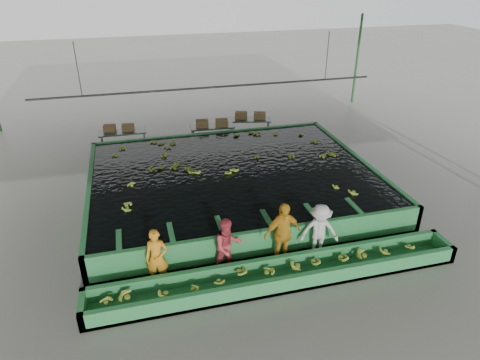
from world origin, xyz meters
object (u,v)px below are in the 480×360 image
object	(u,v)px
worker_c	(282,234)
box_stack_mid	(212,126)
packing_table_mid	(212,135)
packing_table_right	(250,128)
flotation_tank	(233,181)
worker_a	(157,258)
box_stack_right	(250,119)
sorting_trough	(280,274)
packing_table_left	(124,141)
box_stack_left	(119,131)
worker_d	(319,231)
worker_b	(228,246)

from	to	relation	value
worker_c	box_stack_mid	xyz separation A→B (m)	(-0.14, 8.95, -0.04)
box_stack_mid	worker_c	bearing A→B (deg)	-89.12
packing_table_mid	packing_table_right	xyz separation A→B (m)	(1.93, 0.52, -0.00)
flotation_tank	worker_a	world-z (taller)	worker_a
box_stack_right	box_stack_mid	bearing A→B (deg)	-162.86
worker_a	box_stack_mid	bearing A→B (deg)	79.25
worker_a	sorting_trough	bearing A→B (deg)	-5.29
flotation_tank	box_stack_mid	size ratio (longest dim) A/B	6.89
packing_table_left	packing_table_mid	bearing A→B (deg)	-4.23
flotation_tank	box_stack_mid	xyz separation A→B (m)	(0.19, 4.65, 0.45)
flotation_tank	box_stack_left	bearing A→B (deg)	127.22
worker_c	box_stack_mid	size ratio (longest dim) A/B	1.30
packing_table_mid	flotation_tank	bearing A→B (deg)	-92.53
worker_d	packing_table_left	xyz separation A→B (m)	(-5.17, 9.31, -0.38)
worker_d	box_stack_mid	distance (m)	9.03
worker_a	packing_table_left	xyz separation A→B (m)	(-0.67, 9.31, -0.35)
worker_d	packing_table_right	size ratio (longest dim) A/B	0.85
packing_table_left	box_stack_mid	world-z (taller)	box_stack_mid
box_stack_left	box_stack_right	distance (m)	6.05
worker_c	worker_d	xyz separation A→B (m)	(1.10, 0.00, -0.11)
packing_table_left	box_stack_mid	distance (m)	3.98
packing_table_left	worker_b	bearing A→B (deg)	-74.75
worker_a	box_stack_left	distance (m)	9.44
worker_b	box_stack_right	xyz separation A→B (m)	(3.38, 9.56, 0.08)
worker_b	packing_table_mid	size ratio (longest dim) A/B	0.82
packing_table_left	box_stack_left	size ratio (longest dim) A/B	1.55
worker_a	packing_table_mid	distance (m)	9.60
box_stack_left	packing_table_mid	bearing A→B (deg)	-5.45
worker_a	packing_table_right	xyz separation A→B (m)	(5.21, 9.53, -0.36)
sorting_trough	box_stack_mid	distance (m)	9.77
flotation_tank	packing_table_mid	distance (m)	4.72
worker_c	box_stack_mid	world-z (taller)	worker_c
sorting_trough	box_stack_right	xyz separation A→B (m)	(2.17, 10.36, 0.65)
worker_d	box_stack_right	world-z (taller)	worker_d
worker_a	box_stack_mid	world-z (taller)	worker_a
sorting_trough	worker_d	bearing A→B (deg)	29.34
box_stack_mid	box_stack_right	world-z (taller)	box_stack_mid
flotation_tank	packing_table_right	xyz separation A→B (m)	(2.13, 5.23, -0.00)
worker_c	packing_table_left	bearing A→B (deg)	104.60
packing_table_left	box_stack_left	world-z (taller)	box_stack_left
packing_table_right	box_stack_left	world-z (taller)	box_stack_left
worker_b	packing_table_right	bearing A→B (deg)	60.78
packing_table_right	box_stack_right	distance (m)	0.45
flotation_tank	worker_b	world-z (taller)	worker_b
worker_c	packing_table_right	distance (m)	9.72
packing_table_right	worker_d	bearing A→B (deg)	-94.26
worker_a	packing_table_right	bearing A→B (deg)	70.63
worker_a	box_stack_left	size ratio (longest dim) A/B	1.24
packing_table_left	worker_d	bearing A→B (deg)	-60.95
box_stack_left	worker_b	bearing A→B (deg)	-74.15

